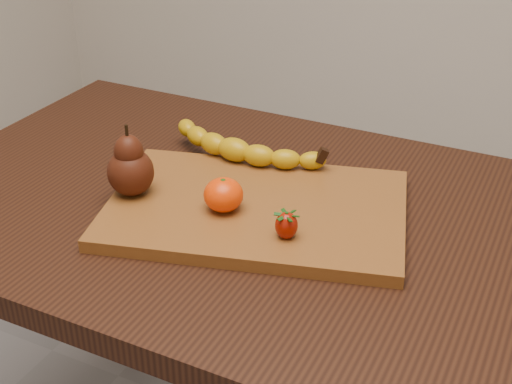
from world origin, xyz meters
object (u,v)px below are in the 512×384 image
at_px(pear, 129,160).
at_px(mandarin, 223,195).
at_px(table, 218,248).
at_px(cutting_board, 256,209).

bearing_deg(pear, mandarin, 6.44).
bearing_deg(table, cutting_board, -14.60).
bearing_deg(table, pear, -145.03).
height_order(table, mandarin, mandarin).
bearing_deg(cutting_board, table, 150.20).
distance_m(pear, mandarin, 0.16).
xyz_separation_m(pear, mandarin, (0.15, 0.02, -0.03)).
height_order(table, cutting_board, cutting_board).
bearing_deg(table, mandarin, -52.42).
xyz_separation_m(table, cutting_board, (0.08, -0.02, 0.11)).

